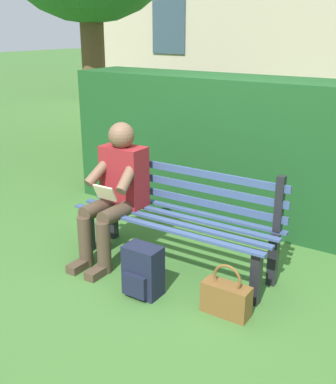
# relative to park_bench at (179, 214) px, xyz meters

# --- Properties ---
(ground) EXTENTS (60.00, 60.00, 0.00)m
(ground) POSITION_rel_park_bench_xyz_m (0.00, 0.07, -0.45)
(ground) COLOR #3D6B2D
(park_bench) EXTENTS (1.76, 0.49, 0.88)m
(park_bench) POSITION_rel_park_bench_xyz_m (0.00, 0.00, 0.00)
(park_bench) COLOR black
(park_bench) RESTS_ON ground
(person_seated) EXTENTS (0.44, 0.73, 1.17)m
(person_seated) POSITION_rel_park_bench_xyz_m (0.53, 0.18, 0.17)
(person_seated) COLOR maroon
(person_seated) RESTS_ON ground
(hedge_backdrop) EXTENTS (4.62, 0.74, 1.54)m
(hedge_backdrop) POSITION_rel_park_bench_xyz_m (-0.44, -1.21, 0.32)
(hedge_backdrop) COLOR #19471E
(hedge_backdrop) RESTS_ON ground
(backpack) EXTENTS (0.28, 0.25, 0.39)m
(backpack) POSITION_rel_park_bench_xyz_m (-0.04, 0.58, -0.25)
(backpack) COLOR #191E33
(backpack) RESTS_ON ground
(handbag) EXTENTS (0.34, 0.14, 0.39)m
(handbag) POSITION_rel_park_bench_xyz_m (-0.68, 0.47, -0.32)
(handbag) COLOR brown
(handbag) RESTS_ON ground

